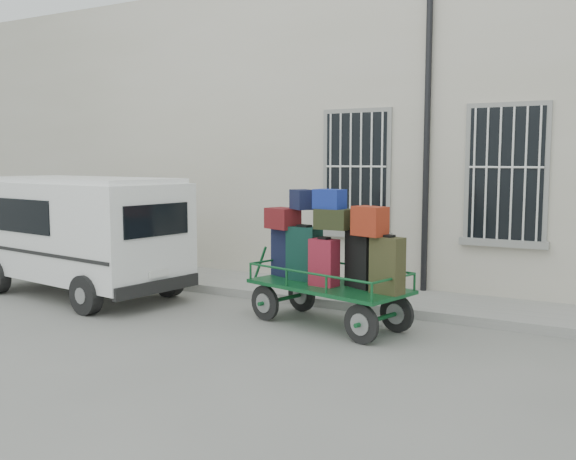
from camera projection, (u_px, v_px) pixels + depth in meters
The scene contains 5 objects.
ground at pixel (300, 329), 9.46m from camera, with size 80.00×80.00×0.00m, color slate.
building at pixel (420, 136), 13.90m from camera, with size 24.00×5.15×6.00m.
sidewalk at pixel (359, 296), 11.36m from camera, with size 24.00×1.70×0.15m, color gray.
luggage_cart at pixel (327, 258), 9.55m from camera, with size 2.91×1.68×2.05m.
van at pixel (80, 228), 11.72m from camera, with size 4.51×2.44×2.16m.
Camera 1 is at (4.37, -8.15, 2.47)m, focal length 40.00 mm.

